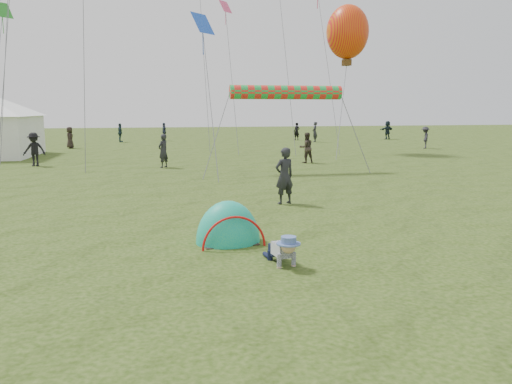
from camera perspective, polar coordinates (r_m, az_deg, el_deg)
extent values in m
plane|color=#1C3407|center=(10.06, 6.11, -7.57)|extent=(140.00, 140.00, 0.00)
ellipsoid|color=#028E96|center=(11.22, -3.20, -5.72)|extent=(1.56, 1.33, 1.87)
imported|color=black|center=(15.47, 3.27, 1.85)|extent=(0.74, 0.60, 1.76)
imported|color=#222327|center=(25.40, -10.56, 4.64)|extent=(0.71, 0.73, 1.68)
imported|color=#2B354A|center=(46.65, -10.46, 6.79)|extent=(0.56, 1.01, 1.63)
imported|color=#2A2830|center=(39.00, 18.76, 5.91)|extent=(1.03, 1.20, 1.62)
imported|color=black|center=(39.53, -20.50, 5.84)|extent=(0.57, 0.82, 1.59)
imported|color=black|center=(46.88, 4.67, 6.92)|extent=(0.68, 0.70, 1.61)
imported|color=#382F28|center=(27.30, 5.77, 5.05)|extent=(0.85, 0.69, 1.65)
imported|color=#21353D|center=(45.49, -15.27, 6.55)|extent=(0.51, 1.00, 1.64)
imported|color=black|center=(28.08, -24.02, 4.47)|extent=(1.19, 0.79, 1.72)
imported|color=#362723|center=(44.29, -24.00, 5.95)|extent=(0.84, 0.92, 1.58)
imported|color=#19272E|center=(49.53, 14.78, 6.86)|extent=(1.70, 1.08, 1.75)
imported|color=#24252C|center=(44.44, 6.73, 6.83)|extent=(0.68, 0.77, 1.76)
cylinder|color=red|center=(23.50, 3.48, 11.30)|extent=(5.26, 0.64, 0.64)
plane|color=green|center=(34.46, -27.05, 18.06)|extent=(1.15, 1.15, 0.94)
plane|color=blue|center=(25.21, -6.11, 18.61)|extent=(1.22, 1.22, 1.00)
plane|color=#F14C81|center=(37.02, -3.51, 20.38)|extent=(1.03, 1.03, 0.84)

